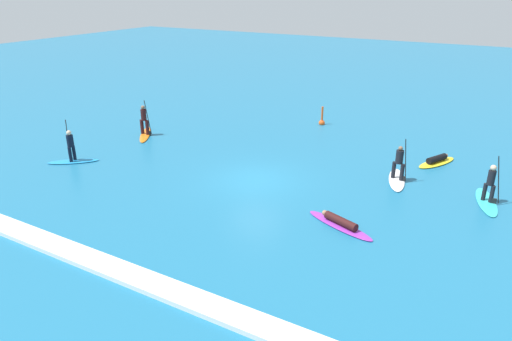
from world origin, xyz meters
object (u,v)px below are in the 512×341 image
at_px(surfer_on_orange_board, 145,127).
at_px(surfer_on_teal_board, 488,193).
at_px(surfer_on_white_board, 398,172).
at_px(surfer_on_blue_board, 72,153).
at_px(marker_buoy, 322,121).
at_px(surfer_on_purple_board, 340,223).
at_px(surfer_on_yellow_board, 437,161).

height_order(surfer_on_orange_board, surfer_on_teal_board, surfer_on_orange_board).
relative_size(surfer_on_orange_board, surfer_on_white_board, 0.99).
relative_size(surfer_on_orange_board, surfer_on_blue_board, 1.19).
relative_size(surfer_on_blue_board, marker_buoy, 1.84).
bearing_deg(surfer_on_white_board, surfer_on_purple_board, -23.55).
bearing_deg(surfer_on_purple_board, marker_buoy, -44.58).
bearing_deg(surfer_on_teal_board, surfer_on_blue_board, -88.07).
relative_size(surfer_on_teal_board, surfer_on_purple_board, 0.97).
height_order(surfer_on_blue_board, surfer_on_purple_board, surfer_on_blue_board).
distance_m(surfer_on_teal_board, surfer_on_white_board, 4.00).
bearing_deg(surfer_on_white_board, surfer_on_teal_board, 68.39).
bearing_deg(surfer_on_purple_board, surfer_on_yellow_board, -82.83).
xyz_separation_m(surfer_on_purple_board, marker_buoy, (-5.86, 12.60, 0.08)).
distance_m(surfer_on_blue_board, marker_buoy, 15.73).
relative_size(surfer_on_white_board, surfer_on_purple_board, 0.93).
xyz_separation_m(surfer_on_blue_board, surfer_on_white_board, (15.56, 6.01, -0.06)).
bearing_deg(surfer_on_blue_board, surfer_on_purple_board, 141.57).
bearing_deg(marker_buoy, surfer_on_yellow_board, -24.72).
xyz_separation_m(surfer_on_purple_board, surfer_on_yellow_board, (2.11, 8.93, 0.01)).
height_order(surfer_on_orange_board, surfer_on_white_board, surfer_on_orange_board).
bearing_deg(surfer_on_teal_board, surfer_on_yellow_board, -158.27).
height_order(surfer_on_teal_board, surfer_on_yellow_board, surfer_on_teal_board).
distance_m(surfer_on_yellow_board, marker_buoy, 8.78).
bearing_deg(surfer_on_white_board, surfer_on_yellow_board, 144.23).
relative_size(surfer_on_teal_board, surfer_on_white_board, 1.04).
bearing_deg(surfer_on_purple_board, surfer_on_blue_board, 22.02).
xyz_separation_m(surfer_on_teal_board, marker_buoy, (-10.69, 7.45, -0.22)).
relative_size(surfer_on_purple_board, marker_buoy, 2.39).
xyz_separation_m(surfer_on_yellow_board, marker_buoy, (-7.97, 3.67, 0.07)).
distance_m(surfer_on_orange_board, surfer_on_blue_board, 5.39).
relative_size(surfer_on_blue_board, surfer_on_teal_board, 0.80).
bearing_deg(surfer_on_purple_board, surfer_on_orange_board, 1.52).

